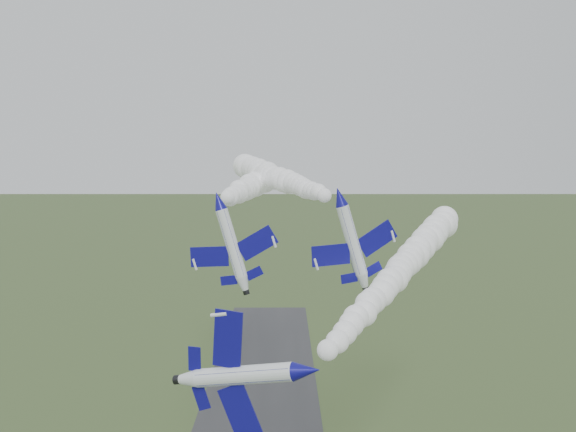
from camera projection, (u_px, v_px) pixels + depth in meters
name	position (u px, v px, depth m)	size (l,w,h in m)	color
jet_lead	(307.00, 371.00, 48.00)	(7.02, 12.31, 10.37)	white
smoke_trail_jet_lead	(407.00, 263.00, 81.12)	(4.58, 65.51, 4.58)	white
jet_pair_left	(218.00, 200.00, 73.13)	(9.98, 12.37, 3.88)	white
smoke_trail_jet_pair_left	(252.00, 185.00, 104.90)	(4.92, 57.95, 4.92)	white
jet_pair_right	(340.00, 196.00, 74.19)	(10.53, 12.82, 4.11)	white
smoke_trail_jet_pair_right	(276.00, 178.00, 101.97)	(4.68, 51.36, 4.68)	white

